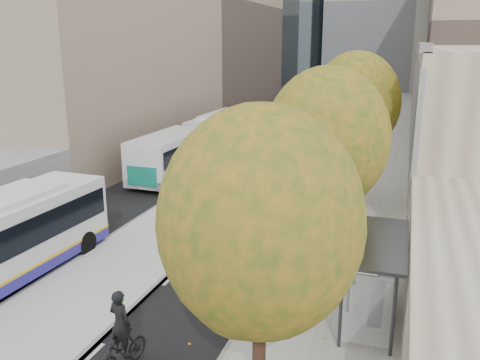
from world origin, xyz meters
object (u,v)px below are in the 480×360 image
at_px(bus_far, 204,140).
at_px(distant_car, 266,124).
at_px(cyclist, 121,341).
at_px(bus_shelter, 381,254).

bearing_deg(bus_far, distant_car, 88.78).
height_order(cyclist, distant_car, cyclist).
bearing_deg(distant_car, bus_shelter, -69.10).
bearing_deg(distant_car, cyclist, -80.44).
height_order(bus_shelter, bus_far, bus_far).
bearing_deg(cyclist, bus_shelter, 49.75).
bearing_deg(bus_shelter, bus_far, 125.92).
distance_m(cyclist, distant_car, 37.90).
xyz_separation_m(bus_shelter, distant_car, (-12.61, 32.62, -1.54)).
relative_size(bus_far, distant_car, 4.58).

